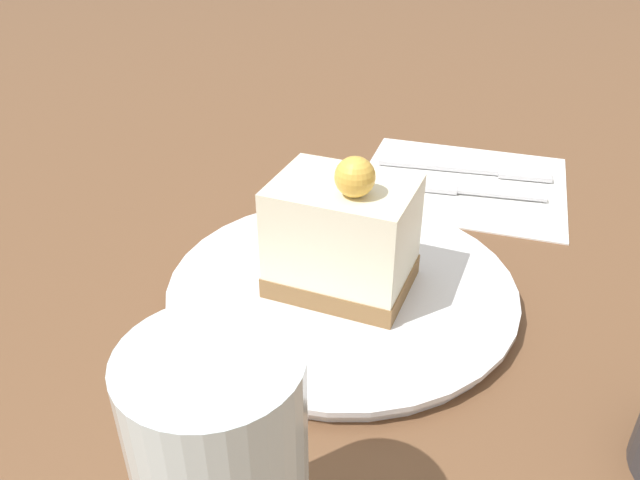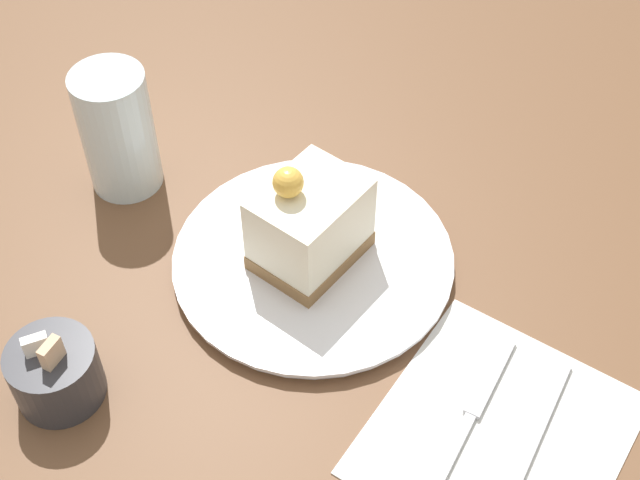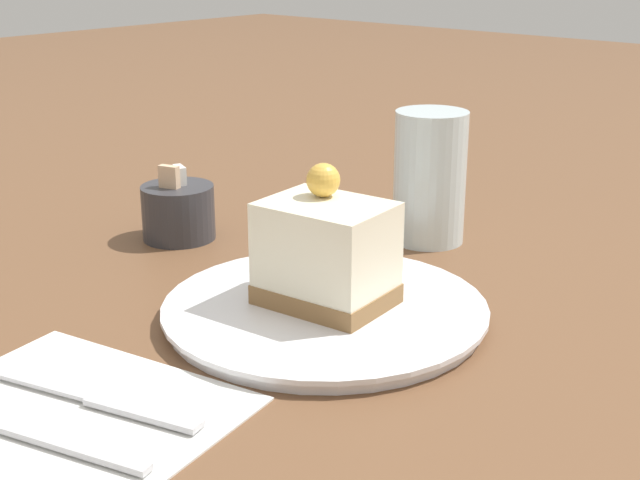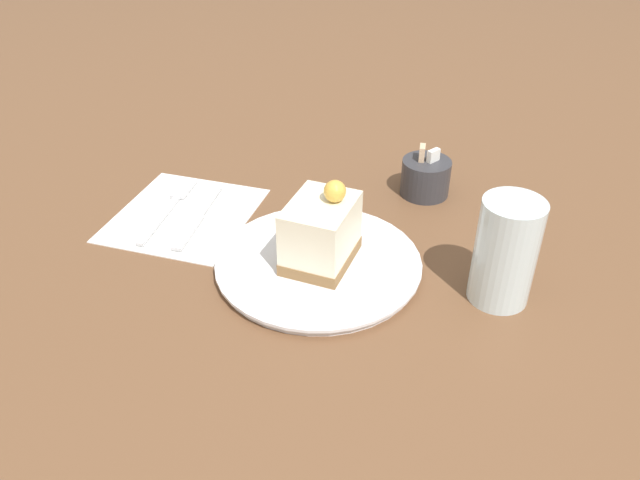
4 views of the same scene
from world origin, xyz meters
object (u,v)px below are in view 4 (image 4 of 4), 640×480
(plate, at_px, (318,264))
(cake_slice, at_px, (321,232))
(fork, at_px, (171,204))
(sugar_bowl, at_px, (425,177))
(drinking_glass, at_px, (505,252))
(knife, at_px, (195,222))

(plate, distance_m, cake_slice, 0.05)
(fork, xyz_separation_m, sugar_bowl, (0.31, 0.21, 0.02))
(fork, xyz_separation_m, drinking_glass, (0.47, 0.02, 0.06))
(plate, xyz_separation_m, fork, (-0.26, 0.03, -0.00))
(plate, bearing_deg, cake_slice, 24.51)
(knife, height_order, sugar_bowl, sugar_bowl)
(fork, height_order, sugar_bowl, sugar_bowl)
(knife, relative_size, sugar_bowl, 2.16)
(sugar_bowl, bearing_deg, drinking_glass, -50.09)
(knife, bearing_deg, drinking_glass, -9.99)
(fork, bearing_deg, plate, -22.56)
(plate, distance_m, knife, 0.20)
(plate, distance_m, sugar_bowl, 0.25)
(plate, height_order, cake_slice, cake_slice)
(plate, bearing_deg, drinking_glass, 13.15)
(cake_slice, relative_size, knife, 0.66)
(knife, height_order, drinking_glass, drinking_glass)
(fork, height_order, drinking_glass, drinking_glass)
(cake_slice, xyz_separation_m, drinking_glass, (0.21, 0.05, 0.01))
(cake_slice, distance_m, drinking_glass, 0.21)
(plate, bearing_deg, sugar_bowl, 77.48)
(plate, relative_size, drinking_glass, 1.99)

